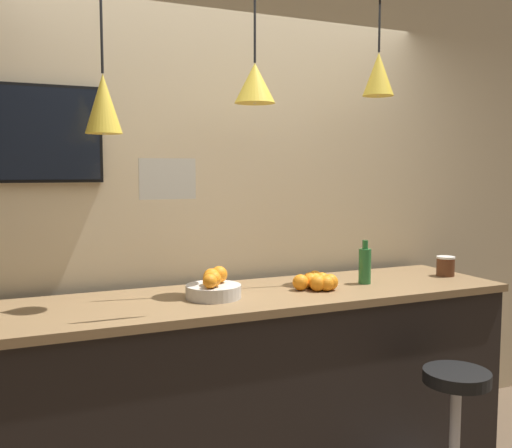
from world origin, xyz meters
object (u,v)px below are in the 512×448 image
fruit_bowl (213,287)px  juice_bottle (365,265)px  bar_stool (455,427)px  spread_jar (445,266)px  mounted_tv (36,134)px

fruit_bowl → juice_bottle: (0.88, 0.00, 0.05)m
bar_stool → fruit_bowl: 1.32m
fruit_bowl → spread_jar: 1.44m
bar_stool → fruit_bowl: size_ratio=2.53×
bar_stool → mounted_tv: (-1.76, 1.01, 1.39)m
fruit_bowl → spread_jar: bearing=0.2°
bar_stool → spread_jar: (0.44, 0.58, 0.65)m
bar_stool → juice_bottle: 0.91m
fruit_bowl → juice_bottle: 0.88m
spread_jar → mounted_tv: mounted_tv is taller
juice_bottle → fruit_bowl: bearing=-179.7°
fruit_bowl → mounted_tv: (-0.76, 0.43, 0.74)m
bar_stool → spread_jar: spread_jar is taller
juice_bottle → mounted_tv: (-1.63, 0.43, 0.69)m
spread_jar → bar_stool: bearing=-127.3°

